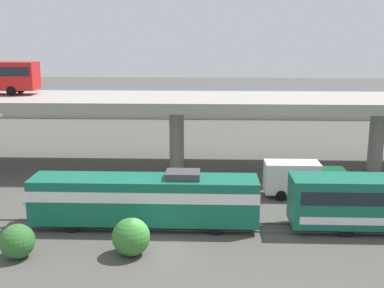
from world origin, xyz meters
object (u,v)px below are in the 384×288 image
Objects in this scene: parked_car_1 at (212,100)px; parked_car_0 at (308,103)px; parked_car_3 at (208,102)px; train_locomotive at (133,197)px; parked_car_2 at (239,102)px; service_truck_west at (302,178)px.

parked_car_0 is at bearing 170.34° from parked_car_1.
parked_car_0 is at bearing 179.14° from parked_car_3.
parked_car_2 is (10.48, 50.98, 0.02)m from train_locomotive.
parked_car_3 is (-0.68, -2.56, 0.00)m from parked_car_1.
service_truck_west is 1.48× the size of parked_car_3.
parked_car_2 is at bearing 176.89° from parked_car_0.
train_locomotive is 3.97× the size of parked_car_2.
train_locomotive is 15.10m from service_truck_west.
train_locomotive is 4.13× the size of parked_car_1.
service_truck_west is 1.56× the size of parked_car_2.
parked_car_1 is (5.69, 53.16, 0.02)m from train_locomotive.
parked_car_0 is (22.23, 50.34, 0.02)m from train_locomotive.
parked_car_2 is 5.49m from parked_car_3.
parked_car_3 is at bearing 179.14° from parked_car_0.
train_locomotive is 4.05× the size of parked_car_0.
parked_car_0 is at bearing -113.82° from train_locomotive.
parked_car_0 is 1.02× the size of parked_car_1.
parked_car_3 is (5.01, 50.60, 0.02)m from train_locomotive.
train_locomotive is 52.05m from parked_car_2.
service_truck_west is at bearing 99.41° from parked_car_1.
train_locomotive reaches higher than parked_car_1.
train_locomotive is at bearing 78.38° from parked_car_2.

